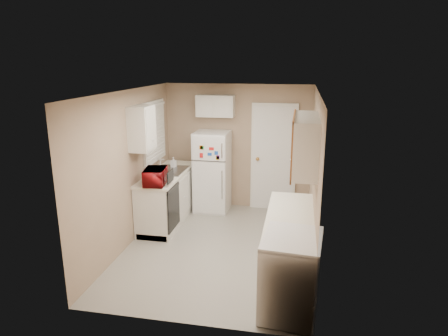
# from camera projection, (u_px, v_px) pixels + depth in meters

# --- Properties ---
(floor) EXTENTS (3.80, 3.80, 0.00)m
(floor) POSITION_uv_depth(u_px,v_px,m) (218.00, 247.00, 6.23)
(floor) COLOR #AEAA9F
(floor) RESTS_ON ground
(ceiling) EXTENTS (3.80, 3.80, 0.00)m
(ceiling) POSITION_uv_depth(u_px,v_px,m) (217.00, 91.00, 5.60)
(ceiling) COLOR white
(ceiling) RESTS_ON floor
(wall_left) EXTENTS (3.80, 3.80, 0.00)m
(wall_left) POSITION_uv_depth(u_px,v_px,m) (129.00, 169.00, 6.17)
(wall_left) COLOR tan
(wall_left) RESTS_ON floor
(wall_right) EXTENTS (3.80, 3.80, 0.00)m
(wall_right) POSITION_uv_depth(u_px,v_px,m) (314.00, 179.00, 5.66)
(wall_right) COLOR tan
(wall_right) RESTS_ON floor
(wall_back) EXTENTS (2.80, 2.80, 0.00)m
(wall_back) POSITION_uv_depth(u_px,v_px,m) (238.00, 147.00, 7.72)
(wall_back) COLOR tan
(wall_back) RESTS_ON floor
(wall_front) EXTENTS (2.80, 2.80, 0.00)m
(wall_front) POSITION_uv_depth(u_px,v_px,m) (180.00, 223.00, 4.12)
(wall_front) COLOR tan
(wall_front) RESTS_ON floor
(left_counter) EXTENTS (0.60, 1.80, 0.90)m
(left_counter) POSITION_uv_depth(u_px,v_px,m) (168.00, 197.00, 7.17)
(left_counter) COLOR silver
(left_counter) RESTS_ON floor
(dishwasher) EXTENTS (0.03, 0.58, 0.72)m
(dishwasher) POSITION_uv_depth(u_px,v_px,m) (173.00, 207.00, 6.54)
(dishwasher) COLOR black
(dishwasher) RESTS_ON floor
(sink) EXTENTS (0.54, 0.74, 0.16)m
(sink) POSITION_uv_depth(u_px,v_px,m) (170.00, 173.00, 7.20)
(sink) COLOR gray
(sink) RESTS_ON left_counter
(microwave) EXTENTS (0.51, 0.34, 0.32)m
(microwave) POSITION_uv_depth(u_px,v_px,m) (155.00, 176.00, 6.34)
(microwave) COLOR maroon
(microwave) RESTS_ON left_counter
(soap_bottle) EXTENTS (0.10, 0.10, 0.19)m
(soap_bottle) POSITION_uv_depth(u_px,v_px,m) (173.00, 162.00, 7.38)
(soap_bottle) COLOR white
(soap_bottle) RESTS_ON left_counter
(window_blinds) EXTENTS (0.10, 0.98, 1.08)m
(window_blinds) POSITION_uv_depth(u_px,v_px,m) (154.00, 132.00, 7.06)
(window_blinds) COLOR silver
(window_blinds) RESTS_ON wall_left
(upper_cabinet_left) EXTENTS (0.30, 0.45, 0.70)m
(upper_cabinet_left) POSITION_uv_depth(u_px,v_px,m) (142.00, 128.00, 6.20)
(upper_cabinet_left) COLOR silver
(upper_cabinet_left) RESTS_ON wall_left
(refrigerator) EXTENTS (0.65, 0.63, 1.54)m
(refrigerator) POSITION_uv_depth(u_px,v_px,m) (212.00, 172.00, 7.59)
(refrigerator) COLOR white
(refrigerator) RESTS_ON floor
(cabinet_over_fridge) EXTENTS (0.70, 0.30, 0.40)m
(cabinet_over_fridge) POSITION_uv_depth(u_px,v_px,m) (216.00, 106.00, 7.44)
(cabinet_over_fridge) COLOR silver
(cabinet_over_fridge) RESTS_ON wall_back
(interior_door) EXTENTS (0.86, 0.06, 2.08)m
(interior_door) POSITION_uv_depth(u_px,v_px,m) (273.00, 158.00, 7.60)
(interior_door) COLOR white
(interior_door) RESTS_ON floor
(right_counter) EXTENTS (0.60, 2.00, 0.90)m
(right_counter) POSITION_uv_depth(u_px,v_px,m) (288.00, 250.00, 5.16)
(right_counter) COLOR silver
(right_counter) RESTS_ON floor
(stove) EXTENTS (0.70, 0.83, 0.95)m
(stove) POSITION_uv_depth(u_px,v_px,m) (291.00, 275.00, 4.53)
(stove) COLOR white
(stove) RESTS_ON floor
(upper_cabinet_right) EXTENTS (0.30, 1.20, 0.70)m
(upper_cabinet_right) POSITION_uv_depth(u_px,v_px,m) (306.00, 144.00, 5.06)
(upper_cabinet_right) COLOR silver
(upper_cabinet_right) RESTS_ON wall_right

